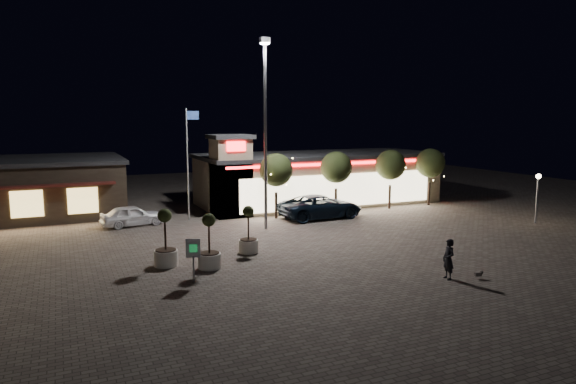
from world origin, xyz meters
name	(u,v)px	position (x,y,z in m)	size (l,w,h in m)	color
ground	(287,263)	(0.00, 0.00, 0.00)	(90.00, 90.00, 0.00)	#6C6157
retail_building	(314,178)	(9.51, 15.82, 2.21)	(20.40, 8.40, 6.10)	tan
restaurant_building	(7,188)	(-14.00, 19.97, 2.16)	(16.40, 11.00, 4.30)	#382D23
floodlight_pole	(265,123)	(2.00, 8.00, 7.02)	(0.60, 0.40, 12.38)	gray
flagpole	(189,154)	(-1.90, 13.00, 4.74)	(0.95, 0.10, 8.00)	white
lamp_post_east	(538,188)	(20.00, 2.00, 2.46)	(0.36, 0.36, 3.48)	gray
string_tree_a	(276,170)	(4.00, 11.00, 3.56)	(2.42, 2.42, 4.79)	#332319
string_tree_b	(336,167)	(9.00, 11.00, 3.56)	(2.42, 2.42, 4.79)	#332319
string_tree_c	(391,165)	(14.00, 11.00, 3.56)	(2.42, 2.42, 4.79)	#332319
string_tree_d	(430,163)	(18.00, 11.00, 3.56)	(2.42, 2.42, 4.79)	#332319
pickup_truck	(321,206)	(7.04, 9.76, 0.87)	(2.88, 6.24, 1.74)	black
white_sedan	(133,216)	(-5.99, 12.54, 0.72)	(1.70, 4.23, 1.44)	white
pedestrian	(449,259)	(5.66, -5.44, 0.94)	(0.68, 0.45, 1.87)	black
dog	(479,274)	(7.00, -5.99, 0.25)	(0.47, 0.19, 0.25)	#59514C
planter_left	(166,248)	(-5.74, 2.01, 0.90)	(1.18, 1.18, 2.90)	white
planter_mid	(209,251)	(-3.87, 0.70, 0.85)	(1.12, 1.12, 2.75)	white
planter_right	(248,238)	(-1.11, 2.73, 0.80)	(1.06, 1.06, 2.60)	white
valet_sign	(193,252)	(-5.09, -1.07, 1.39)	(0.63, 0.29, 1.99)	gray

